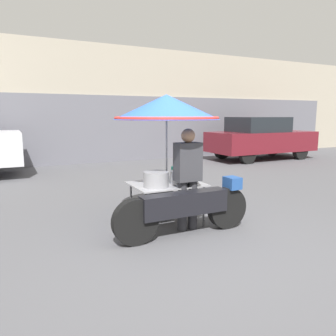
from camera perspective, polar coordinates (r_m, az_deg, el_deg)
ground_plane at (r=4.48m, az=5.50°, el=-13.27°), size 36.00×36.00×0.00m
shopfront_building at (r=12.85m, az=-16.80°, el=10.49°), size 28.00×2.06×4.17m
vendor_motorcycle_cart at (r=4.93m, az=0.22°, el=6.55°), size 2.11×1.60×2.01m
vendor_person at (r=4.83m, az=3.46°, el=-1.15°), size 0.38×0.22×1.52m
parked_car at (r=13.19m, az=15.82°, el=5.06°), size 4.19×1.78×1.63m
potted_plant at (r=15.57m, az=17.61°, el=4.03°), size 0.59×0.59×0.77m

